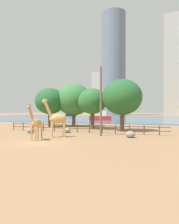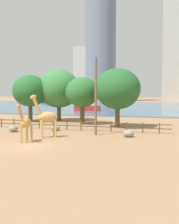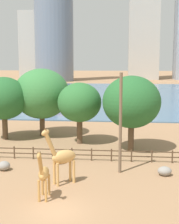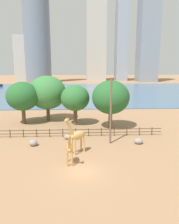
% 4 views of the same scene
% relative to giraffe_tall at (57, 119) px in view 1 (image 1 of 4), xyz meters
% --- Properties ---
extents(ground_plane, '(400.00, 400.00, 0.00)m').
position_rel_giraffe_tall_xyz_m(ground_plane, '(0.53, 74.83, -2.35)').
color(ground_plane, '#9E7551').
extents(harbor_water, '(180.00, 86.00, 0.20)m').
position_rel_giraffe_tall_xyz_m(harbor_water, '(0.53, 71.83, -2.25)').
color(harbor_water, '#476B8C').
rests_on(harbor_water, ground).
extents(giraffe_tall, '(2.87, 2.45, 5.02)m').
position_rel_giraffe_tall_xyz_m(giraffe_tall, '(0.00, 0.00, 0.00)').
color(giraffe_tall, tan).
rests_on(giraffe_tall, ground).
extents(giraffe_companion, '(0.79, 2.79, 4.14)m').
position_rel_giraffe_tall_xyz_m(giraffe_companion, '(-0.82, -3.29, -0.39)').
color(giraffe_companion, '#C18C47').
rests_on(giraffe_companion, ground).
extents(utility_pole, '(0.28, 0.28, 9.21)m').
position_rel_giraffe_tall_xyz_m(utility_pole, '(4.79, 3.40, 2.26)').
color(utility_pole, brown).
rests_on(utility_pole, ground).
extents(boulder_near_fence, '(1.21, 1.01, 0.76)m').
position_rel_giraffe_tall_xyz_m(boulder_near_fence, '(-1.37, 5.57, -1.97)').
color(boulder_near_fence, gray).
rests_on(boulder_near_fence, ground).
extents(boulder_by_pole, '(1.25, 1.10, 0.83)m').
position_rel_giraffe_tall_xyz_m(boulder_by_pole, '(8.81, 2.95, -1.93)').
color(boulder_by_pole, gray).
rests_on(boulder_by_pole, ground).
extents(boulder_small, '(1.17, 1.16, 0.87)m').
position_rel_giraffe_tall_xyz_m(boulder_small, '(-6.11, 2.98, -1.91)').
color(boulder_small, gray).
rests_on(boulder_small, ground).
extents(enclosure_fence, '(26.12, 0.14, 1.30)m').
position_rel_giraffe_tall_xyz_m(enclosure_fence, '(0.21, 6.83, -1.59)').
color(enclosure_fence, '#4C3826').
rests_on(enclosure_fence, ground).
extents(tree_left_large, '(6.56, 6.56, 8.57)m').
position_rel_giraffe_tall_xyz_m(tree_left_large, '(5.96, 11.24, 3.25)').
color(tree_left_large, brown).
rests_on(tree_left_large, ground).
extents(tree_center_broad, '(7.50, 7.50, 9.13)m').
position_rel_giraffe_tall_xyz_m(tree_center_broad, '(-5.92, 17.86, 3.40)').
color(tree_center_broad, brown).
rests_on(tree_center_broad, ground).
extents(tree_right_tall, '(5.37, 5.37, 7.56)m').
position_rel_giraffe_tall_xyz_m(tree_right_tall, '(-0.30, 14.04, 2.76)').
color(tree_right_tall, brown).
rests_on(tree_right_tall, ground).
extents(tree_left_small, '(6.11, 6.11, 8.13)m').
position_rel_giraffe_tall_xyz_m(tree_left_small, '(-10.28, 15.37, 3.00)').
color(tree_left_small, brown).
rests_on(tree_left_small, ground).
extents(boat_ferry, '(7.34, 3.58, 3.09)m').
position_rel_giraffe_tall_xyz_m(boat_ferry, '(-8.20, 43.77, -1.10)').
color(boat_ferry, '#B22D28').
rests_on(boat_ferry, harbor_water).
extents(boat_tug, '(6.03, 6.33, 2.83)m').
position_rel_giraffe_tall_xyz_m(boat_tug, '(-44.34, 95.74, -1.19)').
color(boat_tug, navy).
rests_on(boat_tug, harbor_water).
extents(skyline_block_central, '(15.03, 14.92, 74.84)m').
position_rel_giraffe_tall_xyz_m(skyline_block_central, '(15.15, 152.65, 35.07)').
color(skyline_block_central, '#B7B2A8').
rests_on(skyline_block_central, ground).
extents(skyline_block_left, '(13.82, 10.89, 32.62)m').
position_rel_giraffe_tall_xyz_m(skyline_block_left, '(-37.12, 137.40, 13.97)').
color(skyline_block_left, '#B7B2A8').
rests_on(skyline_block_left, ground).
extents(skyline_block_right, '(17.95, 17.95, 75.62)m').
position_rel_giraffe_tall_xyz_m(skyline_block_right, '(-27.21, 133.28, 35.46)').
color(skyline_block_right, slate).
rests_on(skyline_block_right, ground).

